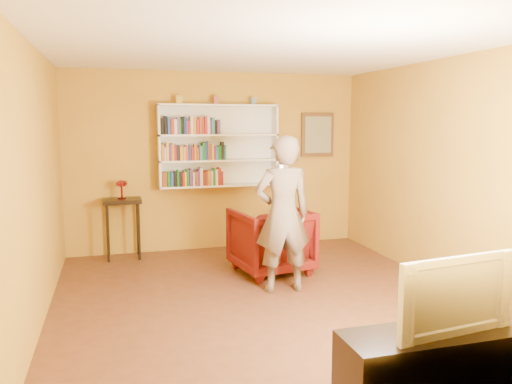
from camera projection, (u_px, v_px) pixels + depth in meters
room_shell at (264, 210)px, 5.33m from camera, size 5.30×5.80×2.88m
bookshelf at (218, 146)px, 7.54m from camera, size 1.80×0.29×1.23m
books_row_lower at (193, 178)px, 7.39m from camera, size 0.90×0.18×0.27m
books_row_middle at (193, 152)px, 7.35m from camera, size 0.95×0.19×0.27m
books_row_upper at (190, 126)px, 7.28m from camera, size 0.86×0.18×0.26m
ornament_left at (179, 100)px, 7.23m from camera, size 0.09×0.09×0.12m
ornament_centre at (216, 100)px, 7.39m from camera, size 0.09×0.09×0.12m
ornament_right at (253, 101)px, 7.54m from camera, size 0.08×0.08×0.10m
framed_painting at (318, 135)px, 8.02m from camera, size 0.55×0.05×0.70m
console_table at (122, 209)px, 7.12m from camera, size 0.53×0.41×0.87m
ruby_lustre at (122, 185)px, 7.07m from camera, size 0.16×0.17×0.27m
armchair at (271, 240)px, 6.49m from camera, size 1.04×1.07×0.85m
person at (283, 215)px, 5.70m from camera, size 0.67×0.45×1.80m
game_remote at (279, 166)px, 5.26m from camera, size 0.04×0.15×0.04m
tv_cabinet at (443, 366)px, 3.46m from camera, size 1.49×0.45×0.53m
television at (447, 292)px, 3.39m from camera, size 0.96×0.23×0.55m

